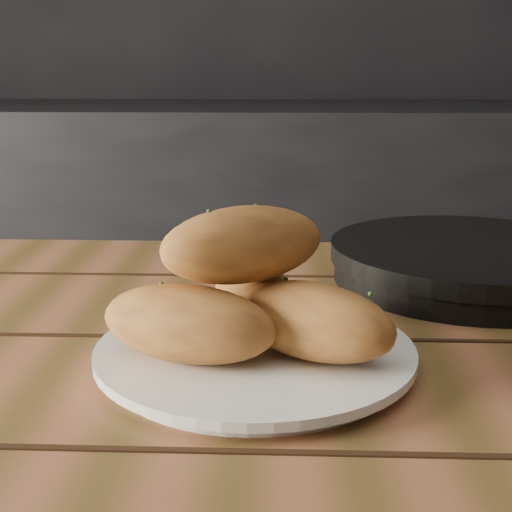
{
  "coord_description": "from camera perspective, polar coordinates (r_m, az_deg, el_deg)",
  "views": [
    {
      "loc": [
        0.1,
        -0.08,
        0.99
      ],
      "look_at": [
        0.08,
        0.49,
        0.84
      ],
      "focal_mm": 50.0,
      "sensor_mm": 36.0,
      "label": 1
    }
  ],
  "objects": [
    {
      "name": "skillet",
      "position": [
        0.86,
        16.85,
        -0.47
      ],
      "size": [
        0.45,
        0.32,
        0.05
      ],
      "color": "black",
      "rests_on": "table"
    },
    {
      "name": "table",
      "position": [
        0.64,
        18.17,
        -17.53
      ],
      "size": [
        1.58,
        0.95,
        0.75
      ],
      "color": "#9B5B3A",
      "rests_on": "ground"
    },
    {
      "name": "bread_rolls",
      "position": [
        0.58,
        -0.58,
        -3.14
      ],
      "size": [
        0.25,
        0.21,
        0.12
      ],
      "color": "#BC7C34",
      "rests_on": "plate"
    },
    {
      "name": "counter",
      "position": [
        1.86,
        -1.03,
        -1.95
      ],
      "size": [
        2.8,
        0.6,
        0.9
      ],
      "primitive_type": "cube",
      "color": "black",
      "rests_on": "ground"
    },
    {
      "name": "plate",
      "position": [
        0.6,
        -0.07,
        -7.91
      ],
      "size": [
        0.27,
        0.27,
        0.02
      ],
      "color": "white",
      "rests_on": "table"
    }
  ]
}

